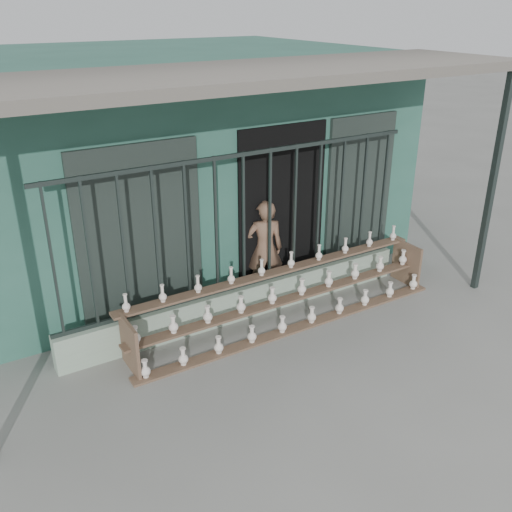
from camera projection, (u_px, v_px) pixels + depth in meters
ground at (300, 363)px, 6.71m from camera, size 60.00×60.00×0.00m
workshop_building at (154, 153)px, 9.34m from camera, size 7.40×6.60×3.21m
parapet_wall at (244, 301)px, 7.63m from camera, size 5.00×0.20×0.45m
security_fence at (244, 222)px, 7.17m from camera, size 5.00×0.04×1.80m
shelf_rack at (287, 297)px, 7.45m from camera, size 4.50×0.68×0.85m
elderly_woman at (265, 249)px, 8.00m from camera, size 0.61×0.51×1.42m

